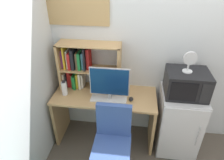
{
  "coord_description": "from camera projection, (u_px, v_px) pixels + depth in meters",
  "views": [
    {
      "loc": [
        -0.51,
        -2.34,
        2.25
      ],
      "look_at": [
        -0.78,
        -0.31,
        1.01
      ],
      "focal_mm": 31.55,
      "sensor_mm": 36.0,
      "label": 1
    }
  ],
  "objects": [
    {
      "name": "mini_fridge",
      "position": [
        178.0,
        121.0,
        2.6
      ],
      "size": [
        0.51,
        0.56,
        0.88
      ],
      "color": "silver",
      "rests_on": "ground_plane"
    },
    {
      "name": "computer_mouse",
      "position": [
        131.0,
        99.0,
        2.45
      ],
      "size": [
        0.05,
        0.08,
        0.04
      ],
      "primitive_type": "ellipsoid",
      "color": "black",
      "rests_on": "desk"
    },
    {
      "name": "monitor",
      "position": [
        109.0,
        83.0,
        2.34
      ],
      "size": [
        0.48,
        0.18,
        0.45
      ],
      "color": "#B7B7BC",
      "rests_on": "desk"
    },
    {
      "name": "hutch_bookshelf",
      "position": [
        81.0,
        65.0,
        2.56
      ],
      "size": [
        0.79,
        0.26,
        0.63
      ],
      "color": "tan",
      "rests_on": "desk"
    },
    {
      "name": "water_bottle",
      "position": [
        64.0,
        88.0,
        2.52
      ],
      "size": [
        0.07,
        0.07,
        0.2
      ],
      "color": "silver",
      "rests_on": "desk"
    },
    {
      "name": "desk",
      "position": [
        105.0,
        109.0,
        2.67
      ],
      "size": [
        1.33,
        0.56,
        0.76
      ],
      "color": "tan",
      "rests_on": "ground_plane"
    },
    {
      "name": "wall_back",
      "position": [
        212.0,
        53.0,
        2.39
      ],
      "size": [
        6.4,
        0.04,
        2.6
      ],
      "primitive_type": "cube",
      "color": "silver",
      "rests_on": "ground_plane"
    },
    {
      "name": "desk_chair",
      "position": [
        112.0,
        148.0,
        2.24
      ],
      "size": [
        0.47,
        0.47,
        0.95
      ],
      "color": "black",
      "rests_on": "ground_plane"
    },
    {
      "name": "keyboard",
      "position": [
        109.0,
        99.0,
        2.46
      ],
      "size": [
        0.45,
        0.15,
        0.02
      ],
      "primitive_type": "cube",
      "color": "silver",
      "rests_on": "desk"
    },
    {
      "name": "wall_corkboard",
      "position": [
        76.0,
        6.0,
        2.29
      ],
      "size": [
        0.8,
        0.02,
        0.43
      ],
      "primitive_type": "cube",
      "color": "tan"
    },
    {
      "name": "microwave",
      "position": [
        186.0,
        83.0,
        2.3
      ],
      "size": [
        0.48,
        0.39,
        0.31
      ],
      "color": "black",
      "rests_on": "mini_fridge"
    },
    {
      "name": "desk_fan",
      "position": [
        190.0,
        61.0,
        2.14
      ],
      "size": [
        0.15,
        0.11,
        0.25
      ],
      "color": "silver",
      "rests_on": "microwave"
    }
  ]
}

